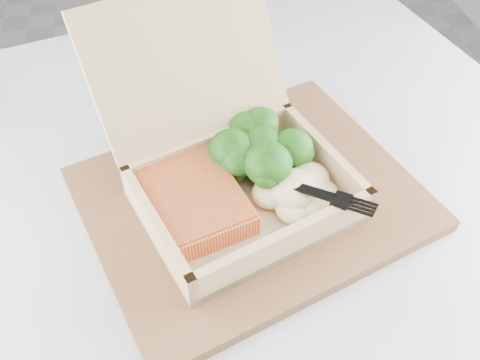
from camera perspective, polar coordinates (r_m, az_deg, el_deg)
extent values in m
cylinder|color=black|center=(0.96, 0.10, -18.03)|extent=(0.09, 0.09, 0.73)
cube|color=#AEB0B8|center=(0.63, 0.14, -3.56)|extent=(1.07, 1.07, 0.03)
cube|color=brown|center=(0.62, 1.19, -1.98)|extent=(0.43, 0.39, 0.02)
cube|color=#A08660|center=(0.60, 0.55, -2.48)|extent=(0.26, 0.23, 0.01)
cube|color=tan|center=(0.56, -8.86, -5.42)|extent=(0.07, 0.16, 0.05)
cube|color=tan|center=(0.63, 8.90, 2.26)|extent=(0.07, 0.16, 0.05)
cube|color=tan|center=(0.54, 4.88, -6.90)|extent=(0.21, 0.08, 0.05)
cube|color=tan|center=(0.63, -3.11, 3.38)|extent=(0.21, 0.08, 0.05)
cube|color=#A08660|center=(0.61, -5.69, 12.29)|extent=(0.24, 0.17, 0.15)
cube|color=orange|center=(0.58, -4.95, -2.14)|extent=(0.13, 0.15, 0.03)
ellipsoid|color=beige|center=(0.58, 5.73, -1.02)|extent=(0.09, 0.08, 0.03)
cube|color=black|center=(0.59, 0.03, 1.58)|extent=(0.09, 0.08, 0.02)
cube|color=black|center=(0.57, 7.16, -1.27)|extent=(0.05, 0.05, 0.01)
cube|color=white|center=(0.78, -3.15, 9.55)|extent=(0.14, 0.18, 0.00)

